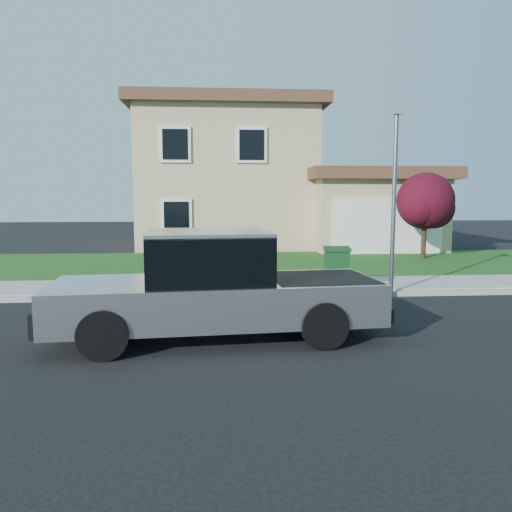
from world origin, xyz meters
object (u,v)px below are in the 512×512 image
Objects in this scene: woman at (238,271)px; pickup_truck at (215,289)px; trash_bin at (336,268)px; ornamental_tree at (426,204)px; street_lamp at (394,193)px.

pickup_truck is at bearing 87.63° from woman.
ornamental_tree is at bearing 61.16° from trash_bin.
trash_bin is at bearing -128.06° from ornamental_tree.
trash_bin is at bearing -148.85° from woman.
pickup_truck is 5.46m from street_lamp.
woman is 1.57× the size of trash_bin.
street_lamp is (4.21, 3.05, 1.67)m from pickup_truck.
pickup_truck reaches higher than woman.
pickup_truck is 4.64m from trash_bin.
street_lamp reaches higher than ornamental_tree.
pickup_truck is at bearing -126.91° from street_lamp.
pickup_truck is at bearing -120.86° from trash_bin.
ornamental_tree is at bearing 78.65° from street_lamp.
street_lamp is at bearing -163.22° from woman.
ornamental_tree is (7.40, 7.30, 1.39)m from woman.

